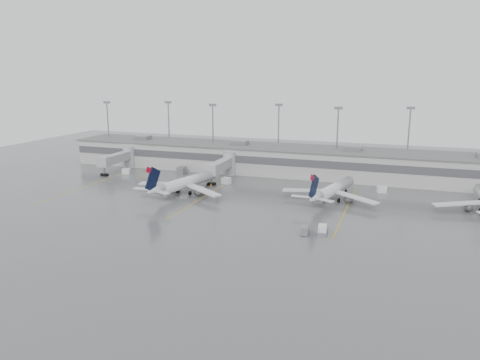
% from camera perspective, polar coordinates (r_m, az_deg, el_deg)
% --- Properties ---
extents(ground, '(260.00, 260.00, 0.00)m').
position_cam_1_polar(ground, '(90.21, -0.30, -6.73)').
color(ground, '#505052').
rests_on(ground, ground).
extents(terminal, '(152.00, 17.00, 9.45)m').
position_cam_1_polar(terminal, '(143.28, 7.55, 2.33)').
color(terminal, '#A2A29D').
rests_on(terminal, ground).
extents(light_masts, '(142.40, 8.00, 20.60)m').
position_cam_1_polar(light_masts, '(147.66, 8.11, 5.71)').
color(light_masts, gray).
rests_on(light_masts, ground).
extents(jet_bridge_left, '(4.00, 17.20, 7.00)m').
position_cam_1_polar(jet_bridge_left, '(153.55, -14.19, 2.64)').
color(jet_bridge_left, '#96989B').
rests_on(jet_bridge_left, ground).
extents(jet_bridge_right, '(4.00, 17.20, 7.00)m').
position_cam_1_polar(jet_bridge_right, '(137.51, -1.92, 1.86)').
color(jet_bridge_right, '#96989B').
rests_on(jet_bridge_right, ground).
extents(stand_markings, '(105.25, 40.00, 0.01)m').
position_cam_1_polar(stand_markings, '(112.02, 3.85, -2.79)').
color(stand_markings, '#C49B0B').
rests_on(stand_markings, ground).
extents(jet_mid_left, '(25.09, 28.44, 9.33)m').
position_cam_1_polar(jet_mid_left, '(120.38, -6.75, -0.32)').
color(jet_mid_left, silver).
rests_on(jet_mid_left, ground).
extents(jet_mid_right, '(23.79, 26.98, 8.87)m').
position_cam_1_polar(jet_mid_right, '(115.19, 11.20, -1.16)').
color(jet_mid_right, silver).
rests_on(jet_mid_right, ground).
extents(baggage_tug, '(2.17, 3.08, 1.86)m').
position_cam_1_polar(baggage_tug, '(91.68, 10.00, -6.12)').
color(baggage_tug, white).
rests_on(baggage_tug, ground).
extents(baggage_cart, '(1.72, 2.67, 1.62)m').
position_cam_1_polar(baggage_cart, '(91.05, 7.88, -6.10)').
color(baggage_cart, slate).
rests_on(baggage_cart, ground).
extents(gse_uld_a, '(2.62, 2.00, 1.68)m').
position_cam_1_polar(gse_uld_a, '(147.45, -13.68, 1.05)').
color(gse_uld_a, white).
rests_on(gse_uld_a, ground).
extents(gse_uld_b, '(2.88, 2.38, 1.75)m').
position_cam_1_polar(gse_uld_b, '(130.84, -1.70, -0.06)').
color(gse_uld_b, white).
rests_on(gse_uld_b, ground).
extents(gse_uld_c, '(2.72, 2.19, 1.68)m').
position_cam_1_polar(gse_uld_c, '(126.48, 16.87, -1.10)').
color(gse_uld_c, white).
rests_on(gse_uld_c, ground).
extents(gse_loader, '(2.52, 3.69, 2.18)m').
position_cam_1_polar(gse_loader, '(144.33, -7.12, 1.17)').
color(gse_loader, slate).
rests_on(gse_loader, ground).
extents(cone_a, '(0.48, 0.48, 0.76)m').
position_cam_1_polar(cone_a, '(142.80, -11.89, 0.57)').
color(cone_a, orange).
rests_on(cone_a, ground).
extents(cone_b, '(0.45, 0.45, 0.71)m').
position_cam_1_polar(cone_b, '(128.69, -3.56, -0.54)').
color(cone_b, orange).
rests_on(cone_b, ground).
extents(cone_c, '(0.40, 0.40, 0.63)m').
position_cam_1_polar(cone_c, '(120.85, 13.27, -1.79)').
color(cone_c, orange).
rests_on(cone_c, ground).
extents(cone_d, '(0.42, 0.42, 0.67)m').
position_cam_1_polar(cone_d, '(121.60, 25.61, -2.64)').
color(cone_d, orange).
rests_on(cone_d, ground).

